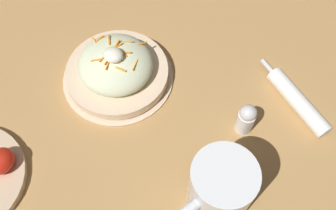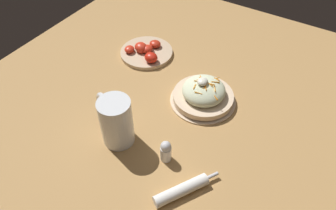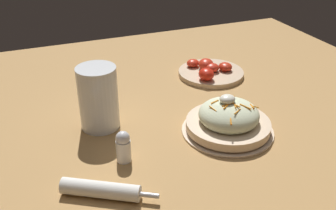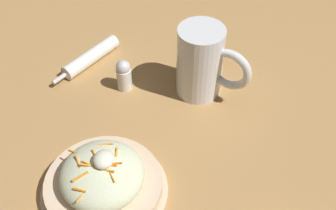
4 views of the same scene
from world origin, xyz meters
The scene contains 5 objects.
ground_plane centered at (0.00, 0.00, 0.00)m, with size 1.43×1.43×0.00m, color #B2844C.
salad_plate centered at (0.06, -0.04, 0.03)m, with size 0.22×0.22×0.10m.
beer_mug centered at (-0.21, 0.10, 0.07)m, with size 0.10×0.15×0.15m.
napkin_roll centered at (-0.27, -0.15, 0.02)m, with size 0.17×0.11×0.03m.
salt_shaker centered at (-0.20, -0.06, 0.04)m, with size 0.03×0.03×0.07m.
Camera 1 is at (-0.22, 0.28, 0.62)m, focal length 39.95 mm.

